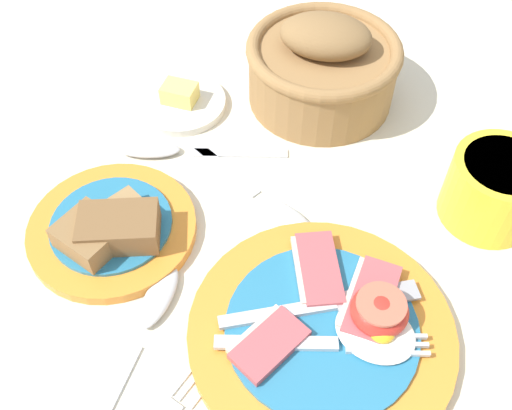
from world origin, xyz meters
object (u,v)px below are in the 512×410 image
at_px(teaspoon_by_saucer, 271,205).
at_px(butter_dish, 181,101).
at_px(sugar_cup, 495,188).
at_px(teaspoon_stray, 147,322).
at_px(teaspoon_near_cup, 173,150).
at_px(bread_basket, 323,66).
at_px(breakfast_plate, 328,326).
at_px(bread_plate, 110,229).

bearing_deg(teaspoon_by_saucer, butter_dish, 171.28).
height_order(sugar_cup, teaspoon_stray, sugar_cup).
relative_size(teaspoon_near_cup, teaspoon_stray, 0.92).
bearing_deg(sugar_cup, bread_basket, 160.74).
xyz_separation_m(sugar_cup, teaspoon_by_saucer, (-0.20, -0.10, -0.03)).
bearing_deg(butter_dish, breakfast_plate, -33.31).
xyz_separation_m(butter_dish, teaspoon_near_cup, (0.04, -0.07, -0.00)).
bearing_deg(teaspoon_by_saucer, breakfast_plate, -24.20).
bearing_deg(sugar_cup, breakfast_plate, -112.18).
relative_size(breakfast_plate, teaspoon_by_saucer, 1.27).
height_order(breakfast_plate, teaspoon_stray, breakfast_plate).
bearing_deg(teaspoon_by_saucer, bread_basket, 117.71).
xyz_separation_m(breakfast_plate, butter_dish, (-0.29, 0.19, -0.00)).
xyz_separation_m(sugar_cup, teaspoon_stray, (-0.23, -0.28, -0.03)).
height_order(butter_dish, teaspoon_stray, butter_dish).
relative_size(bread_plate, butter_dish, 1.55).
relative_size(breakfast_plate, teaspoon_stray, 1.25).
bearing_deg(teaspoon_near_cup, bread_plate, 67.68).
height_order(breakfast_plate, bread_basket, bread_basket).
relative_size(bread_basket, teaspoon_stray, 0.95).
height_order(breakfast_plate, teaspoon_near_cup, breakfast_plate).
distance_m(bread_plate, teaspoon_stray, 0.11).
relative_size(bread_basket, teaspoon_by_saucer, 0.96).
height_order(teaspoon_by_saucer, teaspoon_stray, same).
bearing_deg(bread_basket, butter_dish, -145.11).
bearing_deg(breakfast_plate, bread_basket, 116.96).
xyz_separation_m(teaspoon_near_cup, teaspoon_stray, (0.10, -0.19, 0.00)).
height_order(sugar_cup, butter_dish, sugar_cup).
distance_m(sugar_cup, butter_dish, 0.37).
bearing_deg(breakfast_plate, butter_dish, 146.69).
bearing_deg(sugar_cup, butter_dish, -177.23).
height_order(butter_dish, teaspoon_near_cup, butter_dish).
xyz_separation_m(teaspoon_by_saucer, teaspoon_near_cup, (-0.14, 0.02, 0.00)).
relative_size(breakfast_plate, teaspoon_near_cup, 1.35).
height_order(sugar_cup, teaspoon_by_saucer, sugar_cup).
height_order(bread_plate, bread_basket, bread_basket).
distance_m(bread_plate, bread_basket, 0.31).
bearing_deg(teaspoon_stray, teaspoon_by_saucer, -21.85).
height_order(bread_basket, teaspoon_by_saucer, bread_basket).
bearing_deg(bread_basket, teaspoon_by_saucer, -80.06).
distance_m(bread_plate, butter_dish, 0.21).
xyz_separation_m(bread_plate, bread_basket, (0.09, 0.30, 0.03)).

